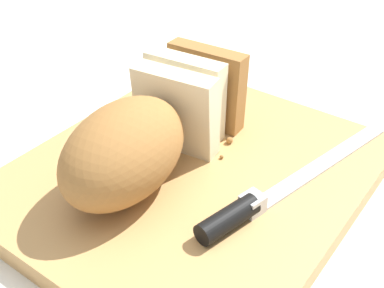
# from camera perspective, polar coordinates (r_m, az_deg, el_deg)

# --- Properties ---
(ground_plane) EXTENTS (3.00, 3.00, 0.00)m
(ground_plane) POSITION_cam_1_polar(r_m,az_deg,el_deg) (0.53, -0.00, -4.68)
(ground_plane) COLOR silver
(cutting_board) EXTENTS (0.37, 0.32, 0.02)m
(cutting_board) POSITION_cam_1_polar(r_m,az_deg,el_deg) (0.52, -0.00, -3.72)
(cutting_board) COLOR tan
(cutting_board) RESTS_ON ground_plane
(bread_loaf) EXTENTS (0.24, 0.12, 0.09)m
(bread_loaf) POSITION_cam_1_polar(r_m,az_deg,el_deg) (0.49, -5.15, 1.29)
(bread_loaf) COLOR #996633
(bread_loaf) RESTS_ON cutting_board
(bread_knife) EXTENTS (0.30, 0.08, 0.02)m
(bread_knife) POSITION_cam_1_polar(r_m,az_deg,el_deg) (0.47, 8.01, -6.17)
(bread_knife) COLOR silver
(bread_knife) RESTS_ON cutting_board
(crumb_near_knife) EXTENTS (0.01, 0.01, 0.01)m
(crumb_near_knife) POSITION_cam_1_polar(r_m,az_deg,el_deg) (0.55, 4.29, 0.42)
(crumb_near_knife) COLOR #996633
(crumb_near_knife) RESTS_ON cutting_board
(crumb_near_loaf) EXTENTS (0.00, 0.00, 0.00)m
(crumb_near_loaf) POSITION_cam_1_polar(r_m,az_deg,el_deg) (0.53, 3.38, -1.47)
(crumb_near_loaf) COLOR #996633
(crumb_near_loaf) RESTS_ON cutting_board
(crumb_stray_left) EXTENTS (0.01, 0.01, 0.01)m
(crumb_stray_left) POSITION_cam_1_polar(r_m,az_deg,el_deg) (0.49, -8.68, -5.05)
(crumb_stray_left) COLOR #996633
(crumb_stray_left) RESTS_ON cutting_board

